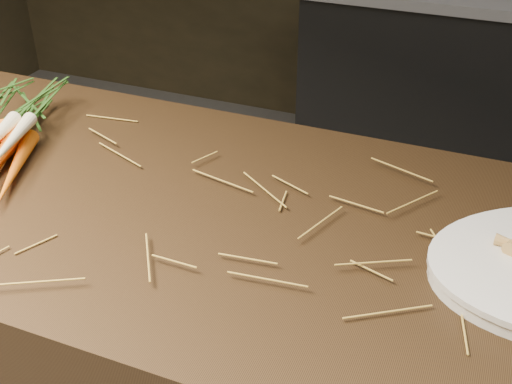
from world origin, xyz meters
The scene contains 2 objects.
straw_bedding centered at (0.00, 0.30, 0.91)m, with size 1.40×0.60×0.02m, color olive, non-canonical shape.
root_veg_bunch centered at (-0.67, 0.36, 0.94)m, with size 0.29×0.48×0.09m.
Camera 1 is at (0.19, -0.49, 1.49)m, focal length 45.00 mm.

